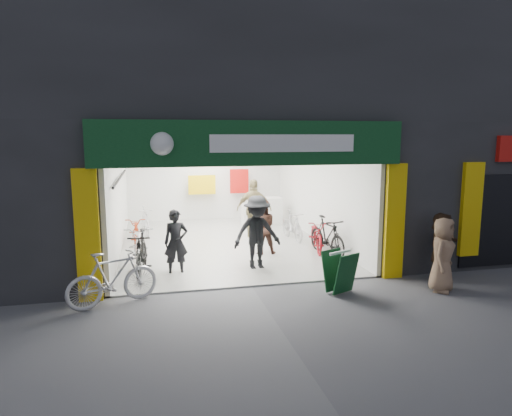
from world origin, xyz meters
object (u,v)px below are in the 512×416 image
object	(u,v)px
bike_left_front	(139,244)
parked_bike	(113,278)
sandwich_board	(340,271)
pedestrian_near	(442,255)
bike_right_front	(327,237)

from	to	relation	value
bike_left_front	parked_bike	distance (m)	2.80
sandwich_board	parked_bike	bearing A→B (deg)	152.27
bike_left_front	parked_bike	world-z (taller)	parked_bike
pedestrian_near	parked_bike	bearing A→B (deg)	130.44
bike_right_front	parked_bike	size ratio (longest dim) A/B	1.01
bike_right_front	pedestrian_near	bearing A→B (deg)	-75.80
parked_bike	sandwich_board	size ratio (longest dim) A/B	2.07
bike_right_front	sandwich_board	distance (m)	2.88
bike_right_front	sandwich_board	xyz separation A→B (m)	(-0.83, -2.76, -0.06)
parked_bike	sandwich_board	distance (m)	4.48
bike_right_front	parked_bike	distance (m)	5.83
bike_left_front	pedestrian_near	xyz separation A→B (m)	(6.15, -3.47, 0.26)
parked_bike	pedestrian_near	size ratio (longest dim) A/B	1.14
bike_right_front	sandwich_board	bearing A→B (deg)	-114.81
bike_left_front	pedestrian_near	size ratio (longest dim) A/B	1.26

